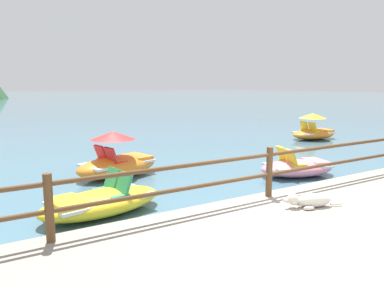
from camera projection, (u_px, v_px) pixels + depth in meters
ground_plane at (15, 108)px, 39.51m from camera, size 200.00×200.00×0.00m
dock_railing at (269, 167)px, 7.05m from camera, size 23.92×0.12×0.95m
dog_resting at (310, 200)px, 6.49m from camera, size 1.01×0.53×0.26m
pedal_boat_1 at (297, 167)px, 10.33m from camera, size 2.35×1.70×0.80m
pedal_boat_2 at (314, 131)px, 17.15m from camera, size 2.32×1.41×1.19m
pedal_boat_3 at (117, 161)px, 10.28m from camera, size 2.66×1.81×1.25m
pedal_boat_4 at (101, 202)px, 7.27m from camera, size 2.66×1.56×0.82m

